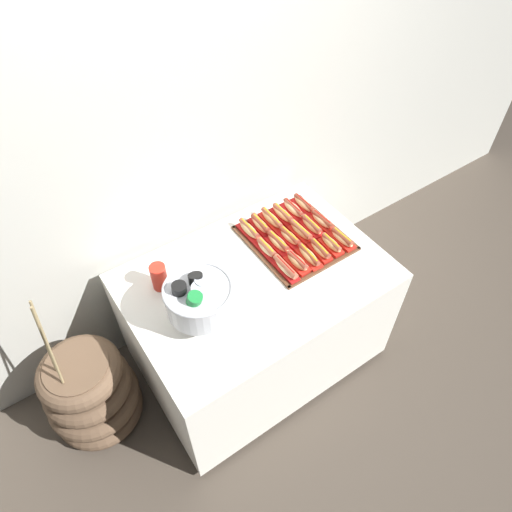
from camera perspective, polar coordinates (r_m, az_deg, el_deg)
The scene contains 25 objects.
ground_plane at distance 2.97m, azimuth 0.04°, elevation -11.89°, with size 10.00×10.00×0.00m, color #4C4238.
back_wall at distance 2.36m, azimuth -8.11°, elevation 14.98°, with size 6.00×0.10×2.60m, color beige.
buffet_table at distance 2.63m, azimuth 0.04°, elevation -7.45°, with size 1.31×0.90×0.77m.
floor_vase at distance 2.70m, azimuth -19.70°, elevation -15.48°, with size 0.49×0.49×1.07m.
serving_tray at distance 2.51m, azimuth 4.80°, elevation 2.19°, with size 0.48×0.53×0.01m.
hot_dog_0 at distance 2.32m, azimuth 3.66°, elevation -1.53°, with size 0.06×0.18×0.06m.
hot_dog_1 at distance 2.36m, azimuth 5.12°, elevation -0.74°, with size 0.07×0.15×0.06m.
hot_dog_2 at distance 2.39m, azimuth 6.53°, elevation -0.03°, with size 0.07×0.18×0.06m.
hot_dog_3 at distance 2.43m, azimuth 7.91°, elevation 0.72°, with size 0.07×0.16×0.06m.
hot_dog_4 at distance 2.46m, azimuth 9.25°, elevation 1.46°, with size 0.06×0.15×0.06m.
hot_dog_5 at distance 2.50m, azimuth 10.55°, elevation 2.14°, with size 0.06×0.17×0.06m.
hot_dog_6 at distance 2.41m, azimuth 1.31°, elevation 0.90°, with size 0.06×0.16×0.06m.
hot_dog_7 at distance 2.44m, azimuth 2.76°, elevation 1.64°, with size 0.07×0.18×0.06m.
hot_dog_8 at distance 2.48m, azimuth 4.16°, elevation 2.34°, with size 0.07×0.15×0.06m.
hot_dog_9 at distance 2.51m, azimuth 5.53°, elevation 3.06°, with size 0.06×0.17×0.06m.
hot_dog_10 at distance 2.55m, azimuth 6.86°, elevation 3.71°, with size 0.06×0.17×0.06m.
hot_dog_11 at distance 2.58m, azimuth 8.15°, elevation 4.33°, with size 0.07×0.16×0.06m.
hot_dog_12 at distance 2.51m, azimuth -0.86°, elevation 3.22°, with size 0.06×0.17×0.06m.
hot_dog_13 at distance 2.54m, azimuth 0.56°, elevation 3.87°, with size 0.07×0.17×0.06m.
hot_dog_14 at distance 2.57m, azimuth 1.94°, elevation 4.54°, with size 0.07×0.18×0.06m.
hot_dog_15 at distance 2.60m, azimuth 3.29°, elevation 5.17°, with size 0.07×0.17×0.06m.
hot_dog_16 at distance 2.64m, azimuth 4.61°, elevation 5.78°, with size 0.07×0.17×0.06m.
hot_dog_17 at distance 2.67m, azimuth 5.89°, elevation 6.36°, with size 0.06×0.17×0.06m.
punch_bowl at distance 2.07m, azimuth -7.12°, elevation -5.12°, with size 0.31×0.31×0.27m.
cup_stack at distance 2.29m, azimuth -11.85°, elevation -2.53°, with size 0.08×0.08×0.14m.
Camera 1 is at (-0.85, -1.23, 2.56)m, focal length 32.46 mm.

